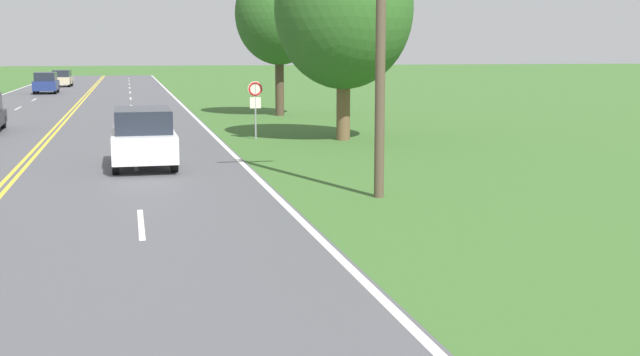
# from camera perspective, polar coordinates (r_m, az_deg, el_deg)

# --- Properties ---
(traffic_sign) EXTENTS (0.60, 0.10, 2.31)m
(traffic_sign) POSITION_cam_1_polar(r_m,az_deg,el_deg) (32.16, -4.62, 5.84)
(traffic_sign) COLOR gray
(traffic_sign) RESTS_ON ground
(tree_left_verge) EXTENTS (5.42, 5.42, 8.24)m
(tree_left_verge) POSITION_cam_1_polar(r_m,az_deg,el_deg) (31.79, 1.70, 11.92)
(tree_left_verge) COLOR brown
(tree_left_verge) RESTS_ON ground
(tree_far_back) EXTENTS (4.75, 4.75, 8.21)m
(tree_far_back) POSITION_cam_1_polar(r_m,az_deg,el_deg) (44.05, -2.93, 11.56)
(tree_far_back) COLOR #473828
(tree_far_back) RESTS_ON ground
(car_white_van_approaching) EXTENTS (1.88, 4.06, 1.79)m
(car_white_van_approaching) POSITION_cam_1_polar(r_m,az_deg,el_deg) (24.87, -12.45, 2.90)
(car_white_van_approaching) COLOR black
(car_white_van_approaching) RESTS_ON ground
(car_dark_blue_van_mid_far) EXTENTS (1.85, 4.20, 1.76)m
(car_dark_blue_van_mid_far) POSITION_cam_1_polar(r_m,az_deg,el_deg) (70.88, -18.91, 6.45)
(car_dark_blue_van_mid_far) COLOR black
(car_dark_blue_van_mid_far) RESTS_ON ground
(car_champagne_hatchback_receding) EXTENTS (1.91, 3.75, 1.64)m
(car_champagne_hatchback_receding) POSITION_cam_1_polar(r_m,az_deg,el_deg) (83.82, -17.87, 6.78)
(car_champagne_hatchback_receding) COLOR black
(car_champagne_hatchback_receding) RESTS_ON ground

